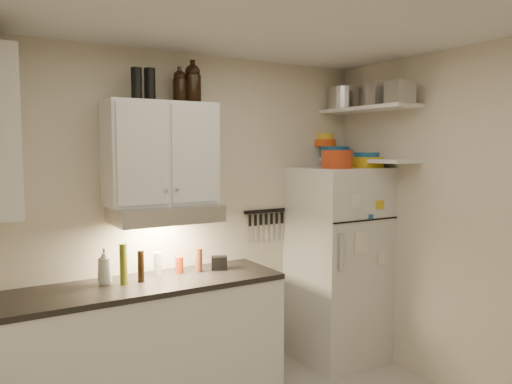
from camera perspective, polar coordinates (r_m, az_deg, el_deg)
ceiling at (r=2.79m, az=5.59°, el=20.54°), size 3.20×3.00×0.02m
back_wall at (r=4.04m, az=-7.56°, el=-3.06°), size 3.20×0.02×2.60m
right_wall at (r=3.91m, az=24.67°, el=-3.73°), size 0.02×3.00×2.60m
base_cabinet at (r=3.79m, az=-13.40°, el=-17.18°), size 2.10×0.60×0.88m
countertop at (r=3.64m, az=-13.55°, el=-10.46°), size 2.10×0.62×0.04m
upper_cabinet at (r=3.73m, az=-10.80°, el=4.33°), size 0.80×0.33×0.75m
range_hood at (r=3.69m, az=-10.34°, el=-2.43°), size 0.76×0.46×0.12m
fridge at (r=4.49m, az=9.31°, el=-8.11°), size 0.70×0.68×1.70m
shelf_hi at (r=4.42m, az=12.70°, el=9.24°), size 0.30×0.95×0.03m
shelf_lo at (r=4.41m, az=12.59°, el=3.53°), size 0.30×0.95×0.03m
knife_strip at (r=4.34m, az=1.06°, el=-2.19°), size 0.42×0.02×0.03m
dutch_oven at (r=4.14m, az=9.21°, el=3.71°), size 0.32×0.32×0.15m
book_stack at (r=4.35m, az=12.14°, el=3.33°), size 0.23×0.28×0.09m
spice_jar at (r=4.36m, az=10.37°, el=3.35°), size 0.06×0.06×0.09m
stock_pot at (r=4.69m, az=9.95°, el=10.46°), size 0.32×0.32×0.20m
tin_a at (r=4.35m, az=14.13°, el=10.79°), size 0.24×0.23×0.20m
tin_b at (r=4.11m, az=16.11°, el=10.93°), size 0.20×0.20×0.17m
bowl_teal at (r=4.65m, az=8.99°, el=4.51°), size 0.27×0.27×0.11m
bowl_orange at (r=4.70m, az=7.79°, el=5.58°), size 0.22×0.22×0.06m
bowl_yellow at (r=4.70m, az=7.80°, el=6.30°), size 0.17×0.17×0.05m
plates at (r=4.37m, az=12.49°, el=4.08°), size 0.22×0.22×0.05m
growler_a at (r=3.80m, az=-8.72°, el=11.86°), size 0.13×0.13×0.24m
growler_b at (r=3.85m, az=-7.25°, el=12.20°), size 0.15×0.15×0.30m
thermos_a at (r=3.74m, az=-12.05°, el=11.89°), size 0.10×0.10×0.24m
thermos_b at (r=3.63m, az=-13.49°, el=11.95°), size 0.10×0.10×0.22m
soap_bottle at (r=3.65m, az=-16.94°, el=-7.89°), size 0.13×0.13×0.29m
pepper_mill at (r=3.88m, az=-6.58°, el=-7.74°), size 0.07×0.07×0.18m
oil_bottle at (r=3.61m, az=-14.91°, el=-7.97°), size 0.07×0.07×0.28m
vinegar_bottle at (r=3.65m, az=-13.02°, el=-8.27°), size 0.05×0.05×0.23m
clear_bottle at (r=3.81m, az=-11.16°, el=-8.07°), size 0.07×0.07×0.17m
red_jar at (r=3.87m, az=-8.76°, el=-8.22°), size 0.08×0.08×0.12m
caddy at (r=3.94m, az=-4.23°, el=-8.09°), size 0.15×0.13×0.10m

